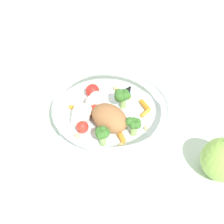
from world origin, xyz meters
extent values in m
plane|color=silver|center=(0.00, 0.00, 0.00)|extent=(2.40, 2.40, 0.00)
cylinder|color=white|center=(0.01, -0.01, 0.01)|extent=(0.25, 0.25, 0.01)
torus|color=white|center=(0.01, -0.01, 0.05)|extent=(0.26, 0.26, 0.01)
ellipsoid|color=#9E663D|center=(-0.01, -0.03, 0.04)|extent=(0.09, 0.10, 0.05)
cylinder|color=#8EB766|center=(-0.04, -0.07, 0.02)|extent=(0.01, 0.01, 0.02)
sphere|color=#386B28|center=(-0.03, -0.07, 0.04)|extent=(0.01, 0.01, 0.01)
sphere|color=#386B28|center=(-0.04, -0.06, 0.05)|extent=(0.02, 0.02, 0.02)
sphere|color=#386B28|center=(-0.04, -0.06, 0.04)|extent=(0.02, 0.02, 0.02)
sphere|color=#386B28|center=(-0.05, -0.06, 0.04)|extent=(0.01, 0.01, 0.01)
sphere|color=#386B28|center=(-0.05, -0.07, 0.04)|extent=(0.02, 0.02, 0.02)
sphere|color=#386B28|center=(-0.04, -0.07, 0.04)|extent=(0.02, 0.02, 0.02)
sphere|color=#386B28|center=(-0.04, -0.07, 0.04)|extent=(0.02, 0.02, 0.02)
cylinder|color=#8EB766|center=(0.05, 0.01, 0.02)|extent=(0.01, 0.01, 0.03)
sphere|color=#386B28|center=(0.05, 0.02, 0.05)|extent=(0.02, 0.02, 0.02)
sphere|color=#386B28|center=(0.05, 0.02, 0.05)|extent=(0.02, 0.02, 0.02)
sphere|color=#386B28|center=(0.05, 0.02, 0.05)|extent=(0.02, 0.02, 0.02)
sphere|color=#386B28|center=(0.04, 0.02, 0.05)|extent=(0.02, 0.02, 0.02)
sphere|color=#386B28|center=(0.04, 0.01, 0.05)|extent=(0.02, 0.02, 0.02)
sphere|color=#386B28|center=(0.05, 0.01, 0.05)|extent=(0.02, 0.02, 0.02)
sphere|color=#386B28|center=(0.05, 0.01, 0.05)|extent=(0.02, 0.02, 0.02)
cylinder|color=#8EB766|center=(0.03, -0.07, 0.02)|extent=(0.02, 0.02, 0.02)
sphere|color=#386B28|center=(0.04, -0.07, 0.04)|extent=(0.01, 0.01, 0.01)
sphere|color=#386B28|center=(0.03, -0.06, 0.04)|extent=(0.02, 0.02, 0.02)
sphere|color=#386B28|center=(0.02, -0.06, 0.04)|extent=(0.02, 0.02, 0.02)
sphere|color=#386B28|center=(0.02, -0.07, 0.04)|extent=(0.02, 0.02, 0.02)
sphere|color=#386B28|center=(0.03, -0.08, 0.04)|extent=(0.02, 0.02, 0.02)
sphere|color=silver|center=(0.00, 0.05, 0.02)|extent=(0.03, 0.03, 0.03)
sphere|color=silver|center=(0.00, 0.06, 0.02)|extent=(0.03, 0.03, 0.03)
sphere|color=silver|center=(-0.01, 0.05, 0.03)|extent=(0.02, 0.02, 0.02)
sphere|color=silver|center=(-0.02, 0.04, 0.03)|extent=(0.04, 0.04, 0.04)
sphere|color=silver|center=(0.00, 0.04, 0.03)|extent=(0.04, 0.04, 0.04)
sphere|color=silver|center=(-0.04, 0.02, 0.03)|extent=(0.03, 0.03, 0.03)
sphere|color=silver|center=(-0.05, 0.03, 0.03)|extent=(0.03, 0.03, 0.03)
sphere|color=silver|center=(-0.06, 0.03, 0.02)|extent=(0.03, 0.03, 0.03)
sphere|color=silver|center=(-0.06, 0.02, 0.03)|extent=(0.03, 0.03, 0.03)
sphere|color=silver|center=(-0.06, 0.01, 0.02)|extent=(0.04, 0.04, 0.04)
sphere|color=silver|center=(-0.05, 0.01, 0.03)|extent=(0.02, 0.02, 0.02)
cube|color=yellow|center=(0.07, 0.04, 0.01)|extent=(0.01, 0.02, 0.00)
cylinder|color=#1933B2|center=(0.07, 0.04, 0.02)|extent=(0.01, 0.01, 0.02)
sphere|color=black|center=(0.07, 0.04, 0.03)|extent=(0.01, 0.01, 0.01)
sphere|color=black|center=(0.07, 0.04, 0.04)|extent=(0.01, 0.01, 0.01)
sphere|color=black|center=(0.08, 0.04, 0.04)|extent=(0.01, 0.01, 0.01)
cylinder|color=orange|center=(0.09, -0.01, 0.02)|extent=(0.01, 0.03, 0.01)
cylinder|color=orange|center=(0.00, -0.07, 0.02)|extent=(0.01, 0.03, 0.01)
cylinder|color=orange|center=(-0.06, 0.06, 0.01)|extent=(0.02, 0.02, 0.01)
cylinder|color=orange|center=(0.08, -0.03, 0.01)|extent=(0.03, 0.02, 0.01)
sphere|color=red|center=(-0.06, -0.02, 0.02)|extent=(0.03, 0.03, 0.03)
sphere|color=red|center=(0.00, 0.08, 0.03)|extent=(0.03, 0.03, 0.03)
sphere|color=red|center=(-0.02, 0.02, 0.02)|extent=(0.03, 0.03, 0.03)
sphere|color=tan|center=(0.06, 0.08, 0.01)|extent=(0.01, 0.01, 0.01)
sphere|color=#D1B775|center=(0.02, -0.11, 0.02)|extent=(0.01, 0.01, 0.01)
sphere|color=#D1B775|center=(0.06, -0.07, 0.01)|extent=(0.01, 0.01, 0.01)
sphere|color=#D1B775|center=(-0.04, 0.04, 0.01)|extent=(0.01, 0.01, 0.01)
sphere|color=#D1B775|center=(-0.08, -0.03, 0.02)|extent=(0.01, 0.01, 0.01)
sphere|color=tan|center=(-0.06, 0.00, 0.02)|extent=(0.01, 0.01, 0.01)
sphere|color=#D1B775|center=(0.02, -0.04, 0.02)|extent=(0.01, 0.01, 0.01)
sphere|color=#D1B775|center=(-0.01, -0.09, 0.02)|extent=(0.01, 0.01, 0.01)
sphere|color=#D1B775|center=(0.03, -0.02, 0.01)|extent=(0.01, 0.01, 0.01)
sphere|color=tan|center=(0.06, 0.07, 0.02)|extent=(0.01, 0.01, 0.01)
sphere|color=#8CB74C|center=(0.13, -0.22, 0.04)|extent=(0.08, 0.08, 0.08)
camera|label=1|loc=(-0.20, -0.44, 0.49)|focal=48.87mm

